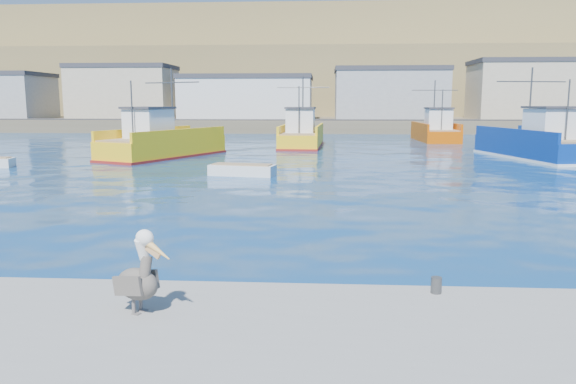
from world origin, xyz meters
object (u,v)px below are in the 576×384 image
Objects in this scene: skiff_mid at (242,171)px; boat_orange at (436,131)px; trawler_yellow_a at (162,143)px; trawler_yellow_b at (302,136)px; trawler_blue at (538,144)px; pelican at (139,277)px.

boat_orange is at bearing 60.71° from skiff_mid.
trawler_yellow_a is 14.13m from trawler_yellow_b.
trawler_blue is 22.21m from skiff_mid.
trawler_yellow_b is 41.37m from pelican.
trawler_yellow_a is 12.11m from skiff_mid.
boat_orange is (-3.72, 17.73, 0.03)m from trawler_blue.
trawler_yellow_b reaches higher than skiff_mid.
boat_orange reaches higher than pelican.
trawler_yellow_b is (9.70, 10.27, -0.05)m from trawler_yellow_a.
trawler_blue reaches higher than pelican.
trawler_yellow_a is at bearing 105.58° from pelican.
trawler_yellow_a is 7.86× the size of pelican.
boat_orange reaches higher than skiff_mid.
pelican is (8.67, -31.08, 0.10)m from trawler_yellow_a.
trawler_yellow_a is 32.27m from pelican.
trawler_blue is 1.29× the size of boat_orange.
skiff_mid is (-15.83, -28.23, -0.81)m from boat_orange.
pelican is (-1.03, -41.35, 0.15)m from trawler_yellow_b.
boat_orange is 51.70m from pelican.
pelican is at bearing -74.42° from trawler_yellow_a.
boat_orange is (23.09, 18.57, 0.05)m from trawler_yellow_a.
trawler_yellow_a is at bearing -133.36° from trawler_yellow_b.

